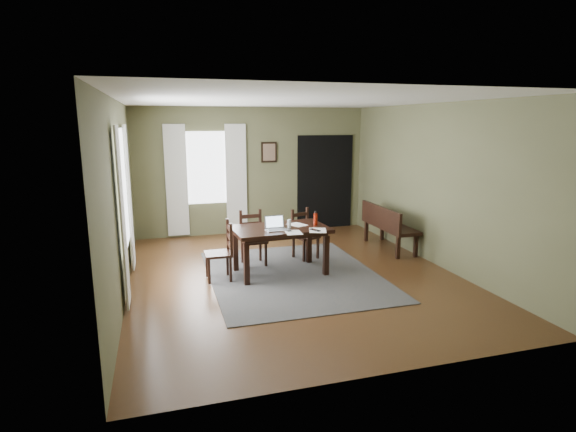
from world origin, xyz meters
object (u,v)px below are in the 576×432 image
object	(u,v)px
chair_end	(221,252)
laptop	(275,226)
chair_back_left	(253,238)
water_bottle	(316,219)
bench	(387,223)
dining_table	(280,233)
chair_back_right	(304,234)

from	to	relation	value
chair_end	laptop	bearing A→B (deg)	85.76
chair_back_left	water_bottle	world-z (taller)	water_bottle
chair_end	bench	xyz separation A→B (m)	(3.26, 0.86, 0.05)
chair_end	laptop	xyz separation A→B (m)	(0.84, -0.06, 0.36)
dining_table	water_bottle	distance (m)	0.62
dining_table	chair_back_left	distance (m)	0.70
chair_end	dining_table	bearing A→B (deg)	93.51
chair_end	water_bottle	xyz separation A→B (m)	(1.53, 0.04, 0.41)
bench	laptop	distance (m)	2.61
chair_back_right	laptop	distance (m)	1.15
chair_back_right	water_bottle	distance (m)	0.82
chair_back_right	laptop	world-z (taller)	laptop
chair_back_right	dining_table	bearing A→B (deg)	-151.50
dining_table	bench	world-z (taller)	bench
bench	chair_back_right	bearing A→B (deg)	94.07
chair_back_left	chair_back_right	size ratio (longest dim) A/B	1.05
water_bottle	chair_back_right	bearing A→B (deg)	86.87
dining_table	chair_end	world-z (taller)	chair_end
dining_table	chair_back_right	size ratio (longest dim) A/B	1.78
chair_end	chair_back_left	bearing A→B (deg)	135.96
laptop	chair_back_right	bearing A→B (deg)	45.21
dining_table	water_bottle	xyz separation A→B (m)	(0.59, -0.01, 0.20)
chair_back_left	laptop	distance (m)	0.82
dining_table	laptop	size ratio (longest dim) A/B	4.83
water_bottle	chair_end	bearing A→B (deg)	-178.46
water_bottle	laptop	bearing A→B (deg)	-171.32
chair_back_right	bench	world-z (taller)	chair_back_right
chair_back_left	laptop	size ratio (longest dim) A/B	2.85
chair_back_right	bench	distance (m)	1.70
laptop	water_bottle	xyz separation A→B (m)	(0.69, 0.11, 0.05)
chair_end	chair_back_right	xyz separation A→B (m)	(1.57, 0.74, -0.02)
chair_back_right	water_bottle	world-z (taller)	water_bottle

